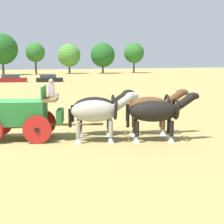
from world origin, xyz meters
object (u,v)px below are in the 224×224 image
object	(u,v)px
draft_horse_lead_near	(152,107)
parked_vehicle_d	(49,79)
show_wagon	(20,113)
draft_horse_rear_off	(98,112)
parked_vehicle_c	(12,79)
draft_horse_rear_near	(97,108)
draft_horse_lead_off	(157,112)

from	to	relation	value
draft_horse_lead_near	parked_vehicle_d	size ratio (longest dim) A/B	0.63
show_wagon	parked_vehicle_d	world-z (taller)	show_wagon
draft_horse_rear_off	parked_vehicle_c	distance (m)	41.32
show_wagon	draft_horse_rear_near	xyz separation A→B (m)	(3.50, -0.51, 0.12)
draft_horse_lead_near	draft_horse_lead_off	distance (m)	1.30
draft_horse_lead_near	parked_vehicle_d	bearing A→B (deg)	86.35
draft_horse_lead_off	parked_vehicle_d	world-z (taller)	draft_horse_lead_off
draft_horse_rear_off	parked_vehicle_d	distance (m)	40.06
draft_horse_lead_off	draft_horse_lead_near	bearing A→B (deg)	71.12
draft_horse_lead_off	draft_horse_rear_off	bearing A→B (deg)	161.29
show_wagon	parked_vehicle_c	xyz separation A→B (m)	(2.70, 39.58, -0.66)
draft_horse_rear_near	draft_horse_lead_near	distance (m)	2.61
draft_horse_lead_near	parked_vehicle_c	size ratio (longest dim) A/B	0.61
draft_horse_lead_off	parked_vehicle_d	distance (m)	40.64
parked_vehicle_d	show_wagon	bearing A→B (deg)	-102.60
draft_horse_rear_near	parked_vehicle_d	xyz separation A→B (m)	(4.98, 38.46, -0.82)
show_wagon	draft_horse_rear_off	size ratio (longest dim) A/B	1.85
draft_horse_lead_off	draft_horse_rear_near	bearing A→B (deg)	134.78
draft_horse_rear_near	show_wagon	bearing A→B (deg)	171.79
show_wagon	draft_horse_lead_off	distance (m)	6.12
draft_horse_rear_off	draft_horse_lead_off	world-z (taller)	draft_horse_rear_off
show_wagon	parked_vehicle_c	world-z (taller)	show_wagon
draft_horse_lead_near	draft_horse_rear_near	bearing A→B (deg)	161.29
parked_vehicle_c	parked_vehicle_d	distance (m)	6.01
draft_horse_rear_off	draft_horse_rear_near	bearing A→B (deg)	71.41
show_wagon	draft_horse_lead_near	distance (m)	6.13
show_wagon	parked_vehicle_c	distance (m)	39.67
show_wagon	draft_horse_lead_off	world-z (taller)	show_wagon
show_wagon	draft_horse_lead_off	bearing A→B (deg)	-24.85
show_wagon	draft_horse_rear_off	distance (m)	3.55
draft_horse_rear_near	draft_horse_lead_near	bearing A→B (deg)	-18.71
draft_horse_rear_near	draft_horse_rear_off	size ratio (longest dim) A/B	0.99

